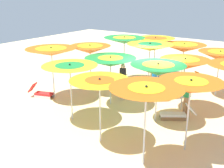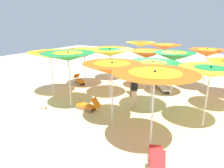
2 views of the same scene
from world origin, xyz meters
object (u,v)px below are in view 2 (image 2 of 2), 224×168
Objects in this scene: beach_umbrella_14 at (210,72)px; beach_umbrella_6 at (110,53)px; beachgoer_0 at (134,88)px; beachgoer_1 at (133,79)px; beach_umbrella_2 at (84,53)px; lounger_3 at (87,106)px; beach_umbrella_15 at (155,78)px; beach_umbrella_11 at (112,69)px; beach_umbrella_1 at (111,51)px; beach_umbrella_3 at (51,55)px; lounger_0 at (79,80)px; beachgoer_2 at (156,73)px; lounger_2 at (163,87)px; beach_umbrella_7 at (68,57)px; lounger_1 at (156,157)px; beach_umbrella_10 at (153,67)px; beach_umbrella_8 at (207,53)px; beach_umbrella_5 at (146,54)px; beach_umbrella_0 at (141,44)px; beach_umbrella_9 at (174,56)px; beach_umbrella_4 at (164,47)px; beach_ball at (44,105)px.

beach_umbrella_6 is at bearing -103.12° from beach_umbrella_14.
beachgoer_0 is 0.98× the size of beachgoer_1.
lounger_3 is (2.72, 2.06, -1.78)m from beach_umbrella_2.
beach_umbrella_2 is at bearing -128.19° from beach_umbrella_15.
lounger_3 is at bearing -112.28° from beach_umbrella_11.
beach_umbrella_15 reaches higher than beach_umbrella_1.
beach_umbrella_3 is 0.96× the size of beach_umbrella_15.
beachgoer_2 is (-1.30, 4.41, 0.73)m from lounger_0.
beach_umbrella_6 is at bearing -75.29° from lounger_2.
beach_umbrella_7 reaches higher than beach_umbrella_14.
beach_umbrella_2 reaches higher than lounger_1.
beach_umbrella_10 reaches higher than beachgoer_1.
beachgoer_2 is (0.89, -2.44, -1.17)m from beach_umbrella_8.
beach_umbrella_11 reaches higher than beach_umbrella_10.
beach_umbrella_3 is at bearing -50.08° from beach_umbrella_5.
lounger_2 is (1.09, -1.92, -1.90)m from beach_umbrella_8.
beach_umbrella_0 is 1.09× the size of beach_umbrella_1.
lounger_1 is 1.06× the size of lounger_3.
beach_umbrella_6 is 3.16m from beach_umbrella_9.
beach_umbrella_0 is 0.97× the size of beach_umbrella_6.
beach_umbrella_0 reaches higher than beach_umbrella_5.
beach_umbrella_2 is 6.83m from beach_umbrella_14.
beach_umbrella_6 is 1.06× the size of beach_umbrella_8.
beach_umbrella_4 is 2.05× the size of lounger_3.
beach_umbrella_11 is at bearing -115.86° from beach_umbrella_15.
beachgoer_1 is (-1.31, -0.63, 0.02)m from beachgoer_0.
beach_umbrella_0 is 7.09m from beach_umbrella_7.
beachgoer_1 is (0.44, 3.74, 0.71)m from lounger_0.
beach_umbrella_15 is 1.95× the size of lounger_1.
beach_umbrella_4 is at bearing 64.89° from beachgoer_0.
beach_ball is at bearing -64.94° from beach_umbrella_10.
beach_umbrella_15 is at bearing 4.82° from beachgoer_2.
beach_umbrella_5 reaches higher than lounger_3.
beach_umbrella_10 is at bearing 25.07° from beach_umbrella_0.
beachgoer_2 is (-4.35, 1.65, 0.72)m from lounger_3.
lounger_1 is 3.98× the size of beach_ball.
beach_umbrella_9 reaches higher than beach_umbrella_2.
beach_umbrella_11 is (7.56, 1.83, -0.08)m from beach_umbrella_0.
beach_umbrella_14 is (-1.44, 2.95, -0.09)m from beach_umbrella_11.
beach_umbrella_11 is 1.76× the size of lounger_2.
beach_umbrella_0 is at bearing -142.06° from beach_umbrella_14.
beachgoer_1 is (1.54, -1.20, 0.70)m from lounger_2.
beach_umbrella_14 is at bearing 100.25° from beach_umbrella_7.
beach_umbrella_6 is (-1.07, 2.76, 0.17)m from beach_umbrella_3.
beach_umbrella_9 is 1.85× the size of lounger_1.
beachgoer_1 is at bearing 147.66° from beach_umbrella_7.
lounger_1 is at bearing -17.91° from beach_umbrella_14.
lounger_0 is at bearing -109.89° from beach_umbrella_10.
beach_umbrella_7 is at bearing -79.75° from beach_umbrella_14.
beach_umbrella_0 is at bearing 157.10° from beach_umbrella_2.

